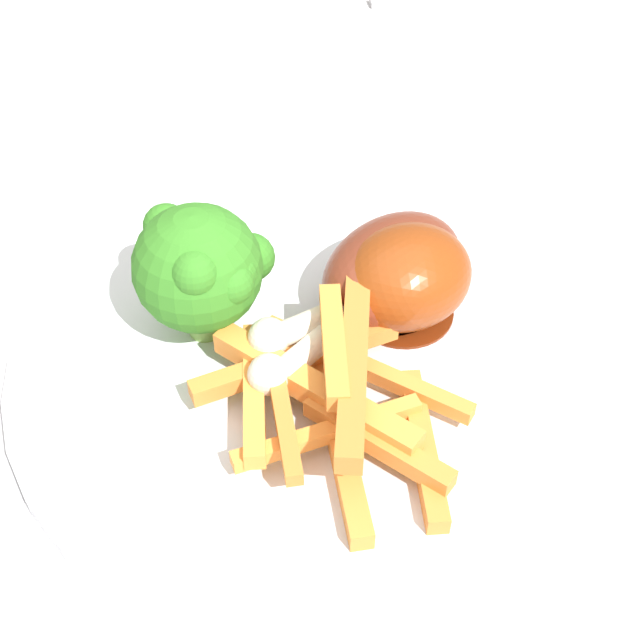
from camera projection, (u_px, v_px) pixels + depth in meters
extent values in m
cube|color=#B7B7BC|center=(311.00, 364.00, 0.45)|extent=(1.16, 0.78, 0.03)
cylinder|color=gray|center=(564.00, 232.00, 1.07)|extent=(0.06, 0.06, 0.67)
cylinder|color=gray|center=(32.00, 245.00, 1.05)|extent=(0.06, 0.06, 0.67)
cylinder|color=silver|center=(320.00, 357.00, 0.42)|extent=(0.29, 0.29, 0.01)
cylinder|color=#85B854|center=(205.00, 311.00, 0.42)|extent=(0.02, 0.02, 0.02)
sphere|color=#358024|center=(198.00, 262.00, 0.40)|extent=(0.06, 0.06, 0.06)
sphere|color=#358024|center=(166.00, 227.00, 0.40)|extent=(0.02, 0.02, 0.02)
sphere|color=#358024|center=(251.00, 257.00, 0.41)|extent=(0.02, 0.02, 0.02)
sphere|color=#358024|center=(233.00, 272.00, 0.39)|extent=(0.02, 0.02, 0.02)
sphere|color=#358024|center=(189.00, 282.00, 0.38)|extent=(0.03, 0.03, 0.03)
sphere|color=#358024|center=(195.00, 272.00, 0.37)|extent=(0.02, 0.02, 0.02)
sphere|color=#358024|center=(231.00, 282.00, 0.38)|extent=(0.02, 0.02, 0.02)
cube|color=orange|center=(339.00, 436.00, 0.37)|extent=(0.11, 0.02, 0.01)
cube|color=orange|center=(281.00, 404.00, 0.37)|extent=(0.08, 0.02, 0.01)
cube|color=orange|center=(334.00, 345.00, 0.37)|extent=(0.07, 0.01, 0.01)
cube|color=#CB7630|center=(354.00, 366.00, 0.37)|extent=(0.11, 0.02, 0.01)
cube|color=orange|center=(296.00, 359.00, 0.39)|extent=(0.05, 0.10, 0.01)
cube|color=#F9923B|center=(254.00, 393.00, 0.38)|extent=(0.08, 0.01, 0.01)
cube|color=orange|center=(324.00, 389.00, 0.38)|extent=(0.08, 0.09, 0.01)
cube|color=#F9943C|center=(328.00, 433.00, 0.37)|extent=(0.04, 0.08, 0.01)
cube|color=orange|center=(378.00, 442.00, 0.36)|extent=(0.05, 0.06, 0.01)
cube|color=orange|center=(365.00, 368.00, 0.39)|extent=(0.06, 0.09, 0.01)
cube|color=orange|center=(423.00, 447.00, 0.37)|extent=(0.08, 0.01, 0.01)
cylinder|color=#501C11|center=(390.00, 299.00, 0.44)|extent=(0.05, 0.05, 0.00)
ellipsoid|color=maroon|center=(393.00, 269.00, 0.42)|extent=(0.10, 0.10, 0.04)
cylinder|color=beige|center=(302.00, 347.00, 0.39)|extent=(0.04, 0.04, 0.01)
sphere|color=silver|center=(269.00, 375.00, 0.38)|extent=(0.02, 0.02, 0.02)
cylinder|color=#5F210A|center=(402.00, 311.00, 0.43)|extent=(0.05, 0.05, 0.00)
ellipsoid|color=#893711|center=(405.00, 277.00, 0.42)|extent=(0.08, 0.09, 0.05)
cylinder|color=beige|center=(305.00, 322.00, 0.40)|extent=(0.03, 0.04, 0.01)
sphere|color=silver|center=(269.00, 338.00, 0.39)|extent=(0.02, 0.02, 0.02)
cube|color=white|center=(18.00, 27.00, 0.67)|extent=(0.22, 0.21, 0.00)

